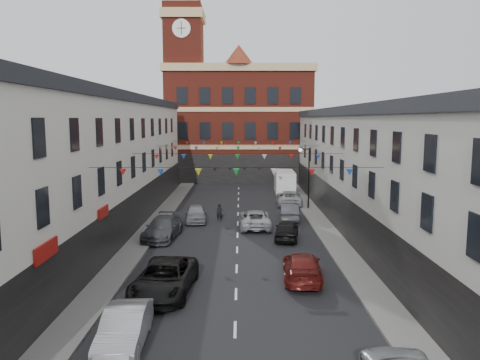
{
  "coord_description": "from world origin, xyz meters",
  "views": [
    {
      "loc": [
        0.22,
        -30.56,
        8.75
      ],
      "look_at": [
        0.19,
        7.22,
        3.8
      ],
      "focal_mm": 35.0,
      "sensor_mm": 36.0,
      "label": 1
    }
  ],
  "objects_px": {
    "car_right_c": "(302,267)",
    "moving_car": "(255,219)",
    "street_lamp": "(306,170)",
    "car_left_b": "(124,328)",
    "car_left_c": "(164,278)",
    "white_van": "(285,182)",
    "car_right_f": "(289,198)",
    "car_left_e": "(196,213)",
    "car_left_d": "(163,228)",
    "car_right_e": "(290,212)",
    "pedestrian": "(220,213)",
    "car_right_d": "(287,230)"
  },
  "relations": [
    {
      "from": "car_left_b",
      "to": "white_van",
      "type": "height_order",
      "value": "white_van"
    },
    {
      "from": "street_lamp",
      "to": "car_left_d",
      "type": "relative_size",
      "value": 1.11
    },
    {
      "from": "car_right_d",
      "to": "car_right_f",
      "type": "height_order",
      "value": "car_right_f"
    },
    {
      "from": "car_right_f",
      "to": "street_lamp",
      "type": "bearing_deg",
      "value": 120.17
    },
    {
      "from": "car_left_c",
      "to": "pedestrian",
      "type": "distance_m",
      "value": 16.81
    },
    {
      "from": "car_right_c",
      "to": "car_left_d",
      "type": "bearing_deg",
      "value": -39.96
    },
    {
      "from": "car_left_d",
      "to": "car_right_e",
      "type": "height_order",
      "value": "car_left_d"
    },
    {
      "from": "car_right_c",
      "to": "moving_car",
      "type": "relative_size",
      "value": 0.96
    },
    {
      "from": "car_left_c",
      "to": "white_van",
      "type": "distance_m",
      "value": 33.86
    },
    {
      "from": "moving_car",
      "to": "car_right_c",
      "type": "bearing_deg",
      "value": 98.86
    },
    {
      "from": "street_lamp",
      "to": "car_left_c",
      "type": "distance_m",
      "value": 24.36
    },
    {
      "from": "car_right_c",
      "to": "pedestrian",
      "type": "height_order",
      "value": "pedestrian"
    },
    {
      "from": "car_right_d",
      "to": "moving_car",
      "type": "distance_m",
      "value": 4.39
    },
    {
      "from": "car_right_f",
      "to": "car_left_e",
      "type": "bearing_deg",
      "value": 44.09
    },
    {
      "from": "car_left_e",
      "to": "car_right_e",
      "type": "relative_size",
      "value": 0.98
    },
    {
      "from": "street_lamp",
      "to": "white_van",
      "type": "xyz_separation_m",
      "value": [
        -1.06,
        10.69,
        -2.62
      ]
    },
    {
      "from": "car_left_b",
      "to": "car_right_e",
      "type": "bearing_deg",
      "value": 66.89
    },
    {
      "from": "car_right_e",
      "to": "car_right_f",
      "type": "relative_size",
      "value": 0.82
    },
    {
      "from": "car_right_c",
      "to": "car_left_c",
      "type": "bearing_deg",
      "value": 20.46
    },
    {
      "from": "moving_car",
      "to": "white_van",
      "type": "xyz_separation_m",
      "value": [
        4.09,
        18.16,
        0.55
      ]
    },
    {
      "from": "car_left_b",
      "to": "moving_car",
      "type": "height_order",
      "value": "car_left_b"
    },
    {
      "from": "car_left_d",
      "to": "car_right_e",
      "type": "xyz_separation_m",
      "value": [
        10.01,
        6.39,
        -0.06
      ]
    },
    {
      "from": "white_van",
      "to": "pedestrian",
      "type": "distance_m",
      "value": 17.43
    },
    {
      "from": "street_lamp",
      "to": "car_right_e",
      "type": "relative_size",
      "value": 1.37
    },
    {
      "from": "white_van",
      "to": "pedestrian",
      "type": "relative_size",
      "value": 3.8
    },
    {
      "from": "car_right_f",
      "to": "car_left_d",
      "type": "bearing_deg",
      "value": 54.07
    },
    {
      "from": "moving_car",
      "to": "pedestrian",
      "type": "distance_m",
      "value": 3.71
    },
    {
      "from": "car_left_c",
      "to": "car_left_e",
      "type": "height_order",
      "value": "car_left_c"
    },
    {
      "from": "car_right_c",
      "to": "car_right_e",
      "type": "relative_size",
      "value": 1.15
    },
    {
      "from": "car_left_b",
      "to": "car_right_e",
      "type": "relative_size",
      "value": 1.03
    },
    {
      "from": "street_lamp",
      "to": "car_left_d",
      "type": "distance_m",
      "value": 16.59
    },
    {
      "from": "car_left_c",
      "to": "car_left_d",
      "type": "height_order",
      "value": "car_left_c"
    },
    {
      "from": "car_left_b",
      "to": "car_left_d",
      "type": "distance_m",
      "value": 16.54
    },
    {
      "from": "car_right_f",
      "to": "car_left_b",
      "type": "bearing_deg",
      "value": 74.92
    },
    {
      "from": "car_right_f",
      "to": "pedestrian",
      "type": "xyz_separation_m",
      "value": [
        -6.76,
        -7.81,
        0.02
      ]
    },
    {
      "from": "car_right_c",
      "to": "moving_car",
      "type": "height_order",
      "value": "car_right_c"
    },
    {
      "from": "car_left_d",
      "to": "car_right_f",
      "type": "relative_size",
      "value": 1.01
    },
    {
      "from": "moving_car",
      "to": "white_van",
      "type": "bearing_deg",
      "value": -103.9
    },
    {
      "from": "car_left_c",
      "to": "car_left_e",
      "type": "bearing_deg",
      "value": 94.04
    },
    {
      "from": "car_left_b",
      "to": "car_left_c",
      "type": "relative_size",
      "value": 0.77
    },
    {
      "from": "car_right_d",
      "to": "car_left_b",
      "type": "bearing_deg",
      "value": 72.08
    },
    {
      "from": "car_left_b",
      "to": "car_right_c",
      "type": "xyz_separation_m",
      "value": [
        7.85,
        7.62,
        -0.02
      ]
    },
    {
      "from": "pedestrian",
      "to": "car_left_d",
      "type": "bearing_deg",
      "value": -129.74
    },
    {
      "from": "car_left_c",
      "to": "car_right_f",
      "type": "relative_size",
      "value": 1.1
    },
    {
      "from": "moving_car",
      "to": "street_lamp",
      "type": "bearing_deg",
      "value": -125.77
    },
    {
      "from": "car_left_d",
      "to": "white_van",
      "type": "height_order",
      "value": "white_van"
    },
    {
      "from": "car_right_c",
      "to": "car_left_e",
      "type": "bearing_deg",
      "value": -59.4
    },
    {
      "from": "car_left_b",
      "to": "car_right_f",
      "type": "xyz_separation_m",
      "value": [
        9.45,
        30.03,
        -0.01
      ]
    },
    {
      "from": "car_left_d",
      "to": "white_van",
      "type": "bearing_deg",
      "value": 68.51
    },
    {
      "from": "car_left_b",
      "to": "car_left_e",
      "type": "bearing_deg",
      "value": 86.16
    }
  ]
}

